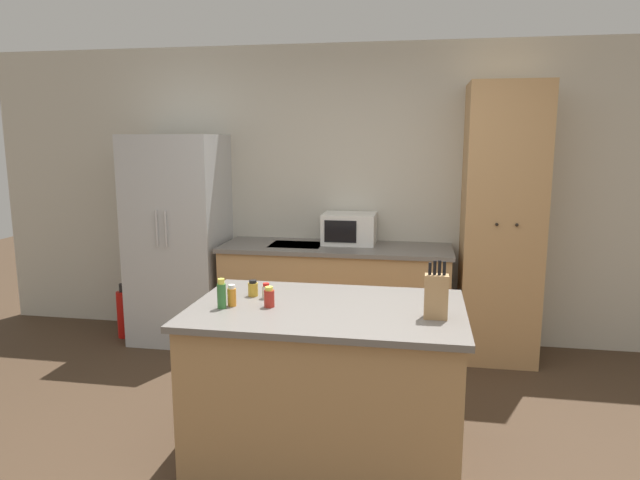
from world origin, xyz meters
TOP-DOWN VIEW (x-y plane):
  - wall_back at (0.00, 2.33)m, footprint 7.20×0.06m
  - refrigerator at (-1.68, 1.97)m, footprint 0.79×0.68m
  - back_counter at (-0.27, 1.99)m, footprint 1.95×0.66m
  - pantry_cabinet at (1.07, 2.01)m, footprint 0.61×0.61m
  - kitchen_island at (-0.06, 0.26)m, footprint 1.50×0.97m
  - microwave at (-0.17, 2.11)m, footprint 0.45×0.35m
  - knife_block at (0.52, 0.15)m, footprint 0.12×0.07m
  - spice_bottle_tall_dark at (-0.37, 0.20)m, footprint 0.06×0.06m
  - spice_bottle_short_red at (-0.43, 0.36)m, footprint 0.05×0.05m
  - spice_bottle_amber_oil at (-0.52, 0.39)m, footprint 0.06×0.06m
  - spice_bottle_green_herb at (-0.58, 0.18)m, footprint 0.05×0.05m
  - spice_bottle_pale_salt at (-0.62, 0.13)m, footprint 0.05×0.05m
  - fire_extinguisher at (-2.21, 1.89)m, footprint 0.12×0.12m

SIDE VIEW (x-z plane):
  - fire_extinguisher at x=-2.21m, z-range -0.03..0.47m
  - kitchen_island at x=-0.06m, z-range 0.00..0.89m
  - back_counter at x=-0.27m, z-range 0.00..0.90m
  - refrigerator at x=-1.68m, z-range 0.00..1.83m
  - spice_bottle_short_red at x=-0.43m, z-range 0.89..0.98m
  - spice_bottle_amber_oil at x=-0.52m, z-range 0.89..0.98m
  - spice_bottle_tall_dark at x=-0.37m, z-range 0.89..1.00m
  - spice_bottle_green_herb at x=-0.58m, z-range 0.89..1.01m
  - spice_bottle_pale_salt at x=-0.62m, z-range 0.88..1.05m
  - knife_block at x=0.52m, z-range 0.86..1.16m
  - microwave at x=-0.17m, z-range 0.90..1.16m
  - pantry_cabinet at x=1.07m, z-range 0.00..2.22m
  - wall_back at x=0.00m, z-range 0.00..2.60m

